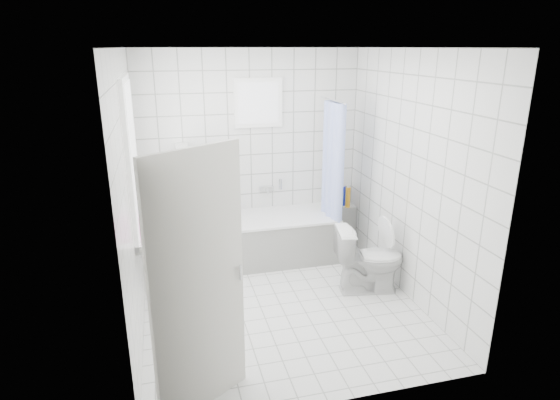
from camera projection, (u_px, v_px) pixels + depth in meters
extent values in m
plane|color=white|center=(280.00, 304.00, 4.98)|extent=(3.00, 3.00, 0.00)
plane|color=white|center=(280.00, 48.00, 4.16)|extent=(3.00, 3.00, 0.00)
cube|color=white|center=(251.00, 155.00, 5.95)|extent=(2.80, 0.02, 2.60)
cube|color=white|center=(335.00, 248.00, 3.19)|extent=(2.80, 0.02, 2.60)
cube|color=white|center=(131.00, 198.00, 4.24)|extent=(0.02, 3.00, 2.60)
cube|color=white|center=(409.00, 178.00, 4.90)|extent=(0.02, 3.00, 2.60)
cube|color=white|center=(134.00, 158.00, 4.43)|extent=(0.01, 0.90, 1.40)
cube|color=white|center=(259.00, 103.00, 5.73)|extent=(0.50, 0.01, 0.50)
cube|color=white|center=(146.00, 230.00, 4.67)|extent=(0.18, 1.02, 0.08)
cube|color=silver|center=(199.00, 287.00, 3.29)|extent=(0.69, 0.47, 2.00)
cube|color=white|center=(265.00, 239.00, 5.95)|extent=(1.77, 0.75, 0.55)
cube|color=white|center=(265.00, 218.00, 5.86)|extent=(1.79, 0.77, 0.03)
cube|color=white|center=(187.00, 212.00, 5.53)|extent=(0.15, 0.85, 1.50)
cube|color=white|center=(339.00, 225.00, 6.44)|extent=(0.40, 0.24, 0.55)
imported|color=white|center=(369.00, 259.00, 5.15)|extent=(0.80, 0.53, 0.75)
cylinder|color=silver|center=(332.00, 100.00, 5.58)|extent=(0.02, 0.80, 0.02)
cube|color=silver|center=(267.00, 188.00, 6.10)|extent=(0.18, 0.06, 0.06)
imported|color=white|center=(146.00, 220.00, 4.62)|extent=(0.16, 0.16, 0.16)
imported|color=#E85AB8|center=(145.00, 224.00, 4.30)|extent=(0.14, 0.14, 0.31)
imported|color=silver|center=(146.00, 207.00, 4.77)|extent=(0.13, 0.13, 0.31)
imported|color=#34C0ED|center=(145.00, 223.00, 4.45)|extent=(0.13, 0.13, 0.21)
imported|color=#BF5FBE|center=(146.00, 208.00, 4.90)|extent=(0.11, 0.11, 0.19)
cylinder|color=#FFA31A|center=(348.00, 197.00, 6.26)|extent=(0.06, 0.06, 0.28)
cylinder|color=#18951E|center=(341.00, 200.00, 6.23)|extent=(0.06, 0.06, 0.23)
cylinder|color=#1B2CDE|center=(343.00, 196.00, 6.34)|extent=(0.06, 0.06, 0.27)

